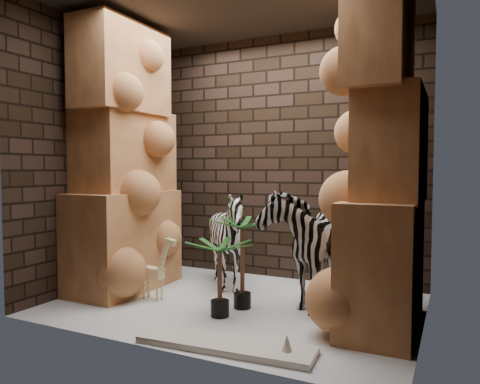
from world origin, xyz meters
The scene contains 14 objects.
floor centered at (0.00, 0.00, 0.00)m, with size 3.50×3.50×0.00m, color white.
ceiling centered at (0.00, 0.00, 3.00)m, with size 3.50×3.50×0.00m, color #322B25.
wall_back centered at (0.00, 1.25, 1.50)m, with size 3.50×3.50×0.00m, color black.
wall_front centered at (0.00, -1.25, 1.50)m, with size 3.50×3.50×0.00m, color black.
wall_left centered at (-1.75, 0.00, 1.50)m, with size 3.00×3.00×0.00m, color black.
wall_right centered at (1.75, 0.00, 1.50)m, with size 3.00×3.00×0.00m, color black.
rock_pillar_left centered at (-1.40, 0.00, 1.50)m, with size 0.68×1.30×3.00m, color tan, non-canonical shape.
rock_pillar_right centered at (1.42, 0.00, 1.50)m, with size 0.58×1.25×3.00m, color tan, non-canonical shape.
zebra_right centered at (0.62, 0.43, 0.69)m, with size 0.63×1.17×1.39m, color white.
zebra_left centered at (-0.33, 0.48, 0.50)m, with size 0.90×1.11×1.01m, color white.
giraffe_toy centered at (-0.85, -0.21, 0.36)m, with size 0.37×0.12×0.71m, color #FFE29F, non-canonical shape.
palm_front centered at (0.11, -0.06, 0.45)m, with size 0.36×0.36×0.89m, color #193F18, non-canonical shape.
palm_back centered at (0.04, -0.38, 0.36)m, with size 0.36×0.36×0.72m, color #193F18, non-canonical shape.
surfboard centered at (0.42, -1.00, 0.03)m, with size 1.38×0.34×0.05m, color white.
Camera 1 is at (1.97, -3.94, 1.36)m, focal length 33.32 mm.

